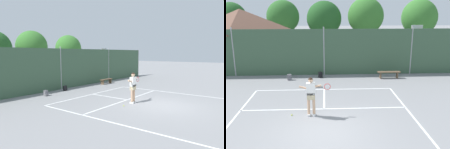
{
  "view_description": "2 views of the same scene",
  "coord_description": "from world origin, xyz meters",
  "views": [
    {
      "loc": [
        -11.05,
        -4.5,
        3.02
      ],
      "look_at": [
        0.46,
        4.05,
        1.51
      ],
      "focal_mm": 32.86,
      "sensor_mm": 36.0,
      "label": 1
    },
    {
      "loc": [
        0.08,
        -9.03,
        4.89
      ],
      "look_at": [
        0.75,
        3.68,
        1.44
      ],
      "focal_mm": 39.89,
      "sensor_mm": 36.0,
      "label": 2
    }
  ],
  "objects": [
    {
      "name": "backpack_black",
      "position": [
        -0.27,
        8.2,
        0.19
      ],
      "size": [
        0.31,
        0.29,
        0.46
      ],
      "color": "black",
      "rests_on": "ground"
    },
    {
      "name": "tennis_ball",
      "position": [
        -1.51,
        1.76,
        0.03
      ],
      "size": [
        0.07,
        0.07,
        0.07
      ],
      "primitive_type": "sphere",
      "color": "#CCE033",
      "rests_on": "ground"
    },
    {
      "name": "courtside_bench",
      "position": [
        4.59,
        7.81,
        0.36
      ],
      "size": [
        1.6,
        0.36,
        0.48
      ],
      "color": "brown",
      "rests_on": "ground"
    },
    {
      "name": "basketball_hoop",
      "position": [
        7.28,
        10.32,
        2.31
      ],
      "size": [
        0.9,
        0.67,
        3.55
      ],
      "color": "yellow",
      "rests_on": "ground"
    },
    {
      "name": "backpack_grey",
      "position": [
        -2.42,
        7.72,
        0.19
      ],
      "size": [
        0.31,
        0.28,
        0.46
      ],
      "color": "slate",
      "rests_on": "ground"
    },
    {
      "name": "court_markings",
      "position": [
        0.0,
        0.65,
        0.0
      ],
      "size": [
        8.3,
        11.1,
        0.01
      ],
      "color": "white",
      "rests_on": "ground"
    },
    {
      "name": "tennis_player",
      "position": [
        -0.57,
        1.71,
        1.11
      ],
      "size": [
        1.43,
        0.26,
        1.85
      ],
      "color": "silver",
      "rests_on": "ground"
    },
    {
      "name": "clubhouse_building",
      "position": [
        -6.82,
        12.12,
        2.47
      ],
      "size": [
        6.62,
        4.7,
        4.77
      ],
      "color": "silver",
      "rests_on": "ground"
    },
    {
      "name": "treeline_backdrop",
      "position": [
        1.83,
        20.95,
        3.74
      ],
      "size": [
        25.99,
        3.87,
        6.02
      ],
      "color": "brown",
      "rests_on": "ground"
    },
    {
      "name": "chainlink_fence",
      "position": [
        0.0,
        9.0,
        1.7
      ],
      "size": [
        26.09,
        0.09,
        3.54
      ],
      "color": "#38563D",
      "rests_on": "ground"
    },
    {
      "name": "ground_plane",
      "position": [
        0.0,
        0.0,
        0.0
      ],
      "size": [
        120.0,
        120.0,
        0.0
      ],
      "primitive_type": "plane",
      "color": "gray"
    }
  ]
}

